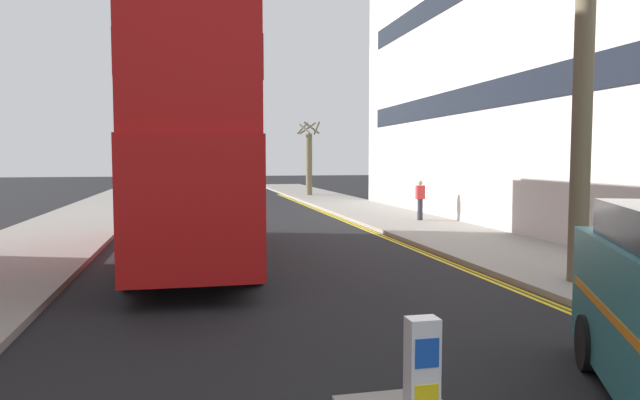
% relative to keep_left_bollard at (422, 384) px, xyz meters
% --- Properties ---
extents(sidewalk_right, '(4.00, 80.00, 0.14)m').
position_rel_keep_left_bollard_xyz_m(sidewalk_right, '(6.50, 11.34, -0.54)').
color(sidewalk_right, gray).
rests_on(sidewalk_right, ground).
extents(sidewalk_left, '(4.00, 80.00, 0.14)m').
position_rel_keep_left_bollard_xyz_m(sidewalk_left, '(-6.50, 11.34, -0.54)').
color(sidewalk_left, gray).
rests_on(sidewalk_left, ground).
extents(kerb_line_outer, '(0.10, 56.00, 0.01)m').
position_rel_keep_left_bollard_xyz_m(kerb_line_outer, '(4.40, 9.34, -0.60)').
color(kerb_line_outer, yellow).
rests_on(kerb_line_outer, ground).
extents(kerb_line_inner, '(0.10, 56.00, 0.01)m').
position_rel_keep_left_bollard_xyz_m(kerb_line_inner, '(4.24, 9.34, -0.60)').
color(kerb_line_inner, yellow).
rests_on(kerb_line_inner, ground).
extents(keep_left_bollard, '(0.36, 0.28, 1.11)m').
position_rel_keep_left_bollard_xyz_m(keep_left_bollard, '(0.00, 0.00, 0.00)').
color(keep_left_bollard, silver).
rests_on(keep_left_bollard, traffic_island).
extents(double_decker_bus_away, '(2.91, 10.84, 5.64)m').
position_rel_keep_left_bollard_xyz_m(double_decker_bus_away, '(-1.90, 10.53, 2.42)').
color(double_decker_bus_away, red).
rests_on(double_decker_bus_away, ground).
extents(pedestrian_far, '(0.34, 0.22, 1.62)m').
position_rel_keep_left_bollard_xyz_m(pedestrian_far, '(7.06, 16.94, 0.38)').
color(pedestrian_far, '#2D2D38').
rests_on(pedestrian_far, sidewalk_right).
extents(street_tree_near, '(1.94, 1.92, 6.97)m').
position_rel_keep_left_bollard_xyz_m(street_tree_near, '(5.62, 5.36, 2.74)').
color(street_tree_near, '#6B6047').
rests_on(street_tree_near, sidewalk_right).
extents(street_tree_mid, '(1.52, 1.54, 5.06)m').
position_rel_keep_left_bollard_xyz_m(street_tree_mid, '(5.95, 33.97, 1.90)').
color(street_tree_mid, '#6B6047').
rests_on(street_tree_mid, sidewalk_right).
extents(townhouse_terrace_right, '(10.08, 28.00, 12.94)m').
position_rel_keep_left_bollard_xyz_m(townhouse_terrace_right, '(13.50, 14.38, 5.86)').
color(townhouse_terrace_right, silver).
rests_on(townhouse_terrace_right, ground).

